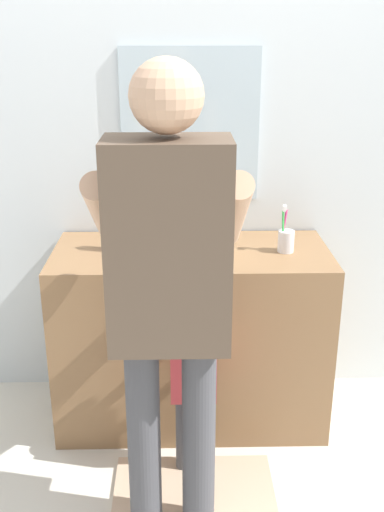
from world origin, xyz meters
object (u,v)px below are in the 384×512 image
Objects in this scene: child_toddler at (193,373)px; adult_parent at (169,276)px; soap_bottle at (109,235)px; toothbrush_cup at (286,240)px.

adult_parent is at bearing -106.25° from child_toddler.
child_toddler is at bearing 73.75° from adult_parent.
soap_bottle is 0.10× the size of adult_parent.
toothbrush_cup is 0.12× the size of adult_parent.
soap_bottle reaches higher than child_toddler.
adult_parent reaches higher than toothbrush_cup.
toothbrush_cup is 0.26× the size of child_toddler.
child_toddler is (0.36, -0.42, -0.44)m from soap_bottle.
adult_parent is (-0.08, -0.29, 0.54)m from child_toddler.
adult_parent is (0.27, -0.71, 0.10)m from soap_bottle.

